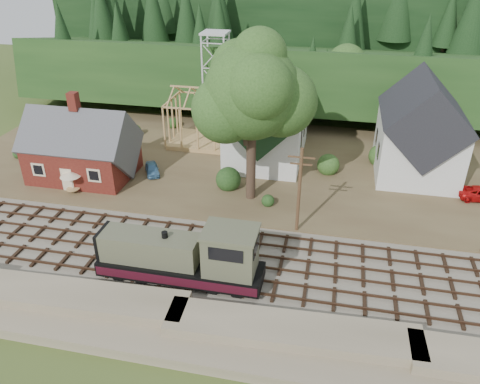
% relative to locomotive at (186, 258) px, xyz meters
% --- Properties ---
extents(ground, '(140.00, 140.00, 0.00)m').
position_rel_locomotive_xyz_m(ground, '(0.31, 3.00, -2.14)').
color(ground, '#384C1E').
rests_on(ground, ground).
extents(embankment, '(64.00, 5.00, 1.60)m').
position_rel_locomotive_xyz_m(embankment, '(0.31, -5.50, -2.14)').
color(embankment, '#7F7259').
rests_on(embankment, ground).
extents(railroad_bed, '(64.00, 11.00, 0.16)m').
position_rel_locomotive_xyz_m(railroad_bed, '(0.31, 3.00, -2.06)').
color(railroad_bed, '#726B5B').
rests_on(railroad_bed, ground).
extents(village_flat, '(64.00, 26.00, 0.30)m').
position_rel_locomotive_xyz_m(village_flat, '(0.31, 21.00, -1.99)').
color(village_flat, brown).
rests_on(village_flat, ground).
extents(hillside, '(70.00, 28.96, 12.74)m').
position_rel_locomotive_xyz_m(hillside, '(0.31, 45.00, -2.14)').
color(hillside, '#1E3F19').
rests_on(hillside, ground).
extents(ridge, '(80.00, 20.00, 12.00)m').
position_rel_locomotive_xyz_m(ridge, '(0.31, 61.00, -2.14)').
color(ridge, black).
rests_on(ridge, ground).
extents(depot, '(10.80, 7.41, 9.00)m').
position_rel_locomotive_xyz_m(depot, '(-15.69, 14.00, 1.08)').
color(depot, '#511412').
rests_on(depot, village_flat).
extents(church, '(8.40, 15.17, 13.00)m').
position_rel_locomotive_xyz_m(church, '(2.31, 22.68, 3.04)').
color(church, silver).
rests_on(church, village_flat).
extents(farmhouse, '(8.40, 10.80, 10.60)m').
position_rel_locomotive_xyz_m(farmhouse, '(18.31, 22.00, 2.73)').
color(farmhouse, silver).
rests_on(farmhouse, village_flat).
extents(timber_frame, '(8.20, 6.20, 6.99)m').
position_rel_locomotive_xyz_m(timber_frame, '(-5.69, 25.00, 1.13)').
color(timber_frame, tan).
rests_on(timber_frame, village_flat).
extents(lattice_tower, '(3.20, 3.20, 12.12)m').
position_rel_locomotive_xyz_m(lattice_tower, '(-5.69, 31.00, 7.89)').
color(lattice_tower, silver).
rests_on(lattice_tower, village_flat).
extents(big_tree, '(10.90, 8.40, 14.70)m').
position_rel_locomotive_xyz_m(big_tree, '(2.48, 13.08, 8.08)').
color(big_tree, '#38281E').
rests_on(big_tree, village_flat).
extents(telegraph_pole_near, '(2.20, 0.28, 8.00)m').
position_rel_locomotive_xyz_m(telegraph_pole_near, '(7.31, 8.20, 2.11)').
color(telegraph_pole_near, '#4C331E').
rests_on(telegraph_pole_near, ground).
extents(locomotive, '(12.09, 3.02, 4.83)m').
position_rel_locomotive_xyz_m(locomotive, '(0.00, 0.00, 0.00)').
color(locomotive, black).
rests_on(locomotive, railroad_bed).
extents(car_blue, '(2.69, 3.50, 1.11)m').
position_rel_locomotive_xyz_m(car_blue, '(-8.91, 15.77, -1.28)').
color(car_blue, '#558BB6').
rests_on(car_blue, village_flat).
extents(car_green, '(3.71, 2.25, 1.15)m').
position_rel_locomotive_xyz_m(car_green, '(-16.92, 11.70, -1.26)').
color(car_green, '#8BAA75').
rests_on(car_green, village_flat).
extents(patio_set, '(2.02, 2.02, 2.25)m').
position_rel_locomotive_xyz_m(patio_set, '(-15.07, 10.25, 0.08)').
color(patio_set, silver).
rests_on(patio_set, village_flat).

